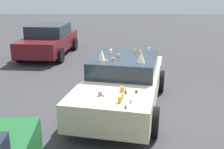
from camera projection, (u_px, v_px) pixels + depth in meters
ground_plane at (123, 106)px, 7.60m from camera, size 60.00×60.00×0.00m
art_car_decorated at (123, 82)px, 7.43m from camera, size 4.87×2.68×1.62m
parked_sedan_behind_left at (49, 40)px, 13.27m from camera, size 4.48×2.27×1.48m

